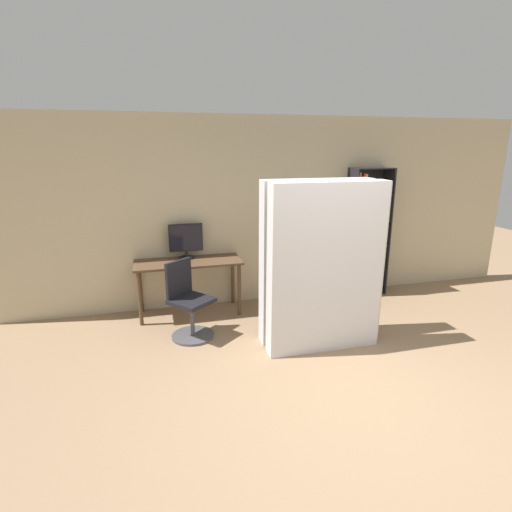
% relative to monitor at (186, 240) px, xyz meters
% --- Properties ---
extents(ground_plane, '(16.00, 16.00, 0.00)m').
position_rel_monitor_xyz_m(ground_plane, '(1.37, -2.72, -1.02)').
color(ground_plane, '#937556').
extents(wall_back, '(8.00, 0.06, 2.70)m').
position_rel_monitor_xyz_m(wall_back, '(1.37, 0.16, 0.33)').
color(wall_back, '#C6B793').
rests_on(wall_back, ground).
extents(desk, '(1.44, 0.57, 0.76)m').
position_rel_monitor_xyz_m(desk, '(0.00, -0.16, -0.36)').
color(desk, brown).
rests_on(desk, ground).
extents(monitor, '(0.46, 0.22, 0.49)m').
position_rel_monitor_xyz_m(monitor, '(0.00, 0.00, 0.00)').
color(monitor, black).
rests_on(monitor, desk).
extents(office_chair, '(0.62, 0.62, 0.95)m').
position_rel_monitor_xyz_m(office_chair, '(-0.08, -0.86, -0.63)').
color(office_chair, '#4C4C51').
rests_on(office_chair, ground).
extents(bookshelf, '(0.62, 0.33, 1.97)m').
position_rel_monitor_xyz_m(bookshelf, '(2.70, -0.01, -0.06)').
color(bookshelf, black).
rests_on(bookshelf, ground).
extents(mattress_near, '(1.31, 0.25, 1.92)m').
position_rel_monitor_xyz_m(mattress_near, '(1.39, -1.57, -0.06)').
color(mattress_near, silver).
rests_on(mattress_near, ground).
extents(mattress_far, '(1.31, 0.23, 1.92)m').
position_rel_monitor_xyz_m(mattress_far, '(1.39, -1.26, -0.06)').
color(mattress_far, silver).
rests_on(mattress_far, ground).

